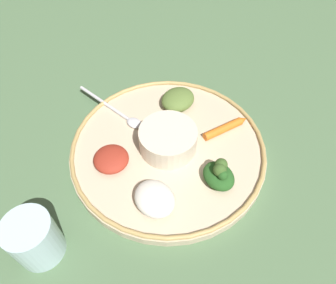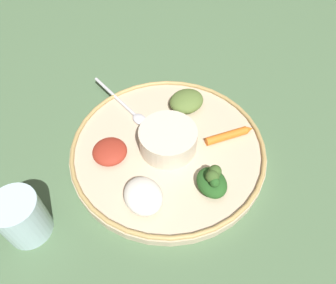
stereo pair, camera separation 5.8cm
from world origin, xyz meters
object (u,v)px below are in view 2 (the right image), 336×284
at_px(center_bowl, 168,139).
at_px(drinking_glass, 23,219).
at_px(spoon, 127,107).
at_px(carrot_near_spoon, 229,135).
at_px(greens_pile, 212,181).

relative_size(center_bowl, drinking_glass, 1.24).
bearing_deg(spoon, carrot_near_spoon, 101.44).
relative_size(spoon, greens_pile, 2.25).
xyz_separation_m(spoon, greens_pile, (0.07, 0.23, 0.02)).
distance_m(greens_pile, drinking_glass, 0.30).
xyz_separation_m(center_bowl, greens_pile, (0.03, 0.11, -0.00)).
height_order(center_bowl, spoon, center_bowl).
distance_m(spoon, carrot_near_spoon, 0.22).
relative_size(center_bowl, carrot_near_spoon, 1.21).
height_order(spoon, carrot_near_spoon, carrot_near_spoon).
distance_m(center_bowl, carrot_near_spoon, 0.12).
distance_m(center_bowl, spoon, 0.13).
bearing_deg(carrot_near_spoon, drinking_glass, -30.09).
xyz_separation_m(center_bowl, spoon, (-0.04, -0.13, -0.02)).
bearing_deg(carrot_near_spoon, spoon, -78.56).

